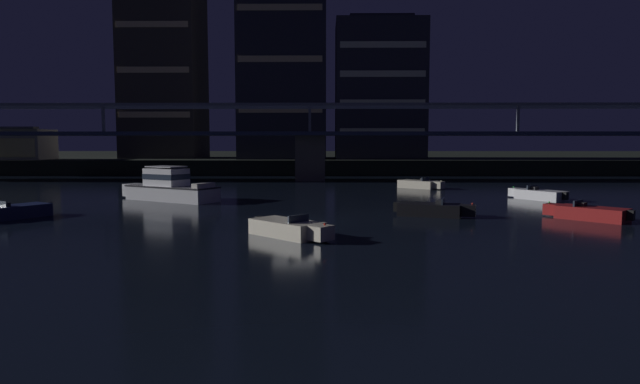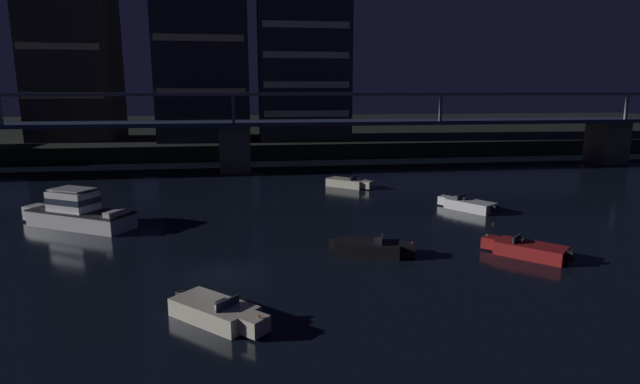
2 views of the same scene
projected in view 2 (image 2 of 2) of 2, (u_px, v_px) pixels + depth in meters
ground_plane at (221, 276)px, 27.16m from camera, size 400.00×400.00×0.00m
far_riverbank at (241, 130)px, 108.27m from camera, size 240.00×80.00×2.20m
river_bridge at (235, 133)px, 60.99m from camera, size 104.56×6.40×9.38m
tower_west_low at (70, 25)px, 74.85m from camera, size 11.78×11.58×34.07m
tower_west_tall at (202, 14)px, 73.85m from camera, size 13.14×11.34×36.77m
tower_central at (303, 70)px, 76.00m from camera, size 13.32×9.23×21.07m
cabin_cruiser_near_left at (77, 212)px, 36.84m from camera, size 8.96×6.33×2.79m
speedboat_near_center at (527, 249)px, 30.37m from camera, size 4.35×4.42×1.16m
speedboat_mid_left at (468, 205)px, 41.98m from camera, size 3.87×4.75×1.16m
speedboat_mid_center at (217, 312)px, 21.88m from camera, size 4.45×4.32×1.16m
speedboat_mid_right at (348, 183)px, 51.67m from camera, size 4.56×4.19×1.16m
speedboat_far_left at (371, 248)px, 30.63m from camera, size 5.14×2.93×1.16m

